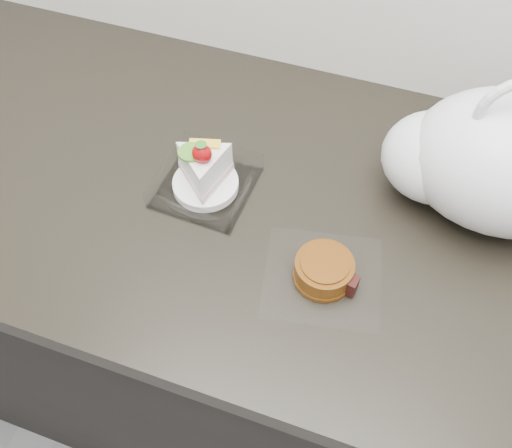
{
  "coord_description": "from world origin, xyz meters",
  "views": [
    {
      "loc": [
        0.1,
        1.16,
        1.58
      ],
      "look_at": [
        -0.06,
        1.6,
        0.94
      ],
      "focal_mm": 40.0,
      "sensor_mm": 36.0,
      "label": 1
    }
  ],
  "objects": [
    {
      "name": "mooncake_wrap",
      "position": [
        0.05,
        1.58,
        0.92
      ],
      "size": [
        0.19,
        0.18,
        0.04
      ],
      "rotation": [
        0.0,
        0.0,
        0.37
      ],
      "color": "white",
      "rests_on": "counter"
    },
    {
      "name": "plastic_bag",
      "position": [
        0.23,
        1.77,
        1.0
      ],
      "size": [
        0.33,
        0.26,
        0.25
      ],
      "rotation": [
        0.0,
        0.0,
        0.2
      ],
      "color": "white",
      "rests_on": "counter"
    },
    {
      "name": "counter",
      "position": [
        0.0,
        1.69,
        0.45
      ],
      "size": [
        2.04,
        0.64,
        0.9
      ],
      "color": "black",
      "rests_on": "ground"
    },
    {
      "name": "cake_tray",
      "position": [
        -0.16,
        1.67,
        0.93
      ],
      "size": [
        0.14,
        0.14,
        0.11
      ],
      "rotation": [
        0.0,
        0.0,
        -0.04
      ],
      "color": "white",
      "rests_on": "counter"
    }
  ]
}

